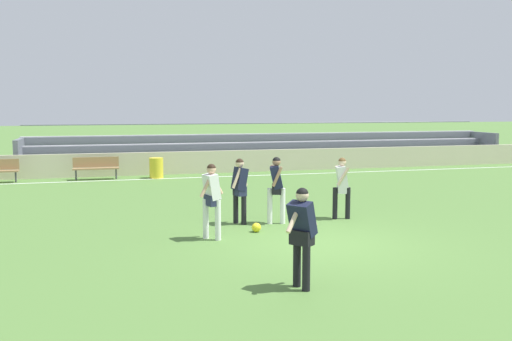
% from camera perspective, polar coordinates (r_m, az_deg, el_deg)
% --- Properties ---
extents(ground_plane, '(160.00, 160.00, 0.00)m').
position_cam_1_polar(ground_plane, '(12.18, 6.59, -7.43)').
color(ground_plane, '#517A38').
extents(field_line_sideline, '(44.00, 0.12, 0.01)m').
position_cam_1_polar(field_line_sideline, '(23.34, -4.27, -0.65)').
color(field_line_sideline, white).
rests_on(field_line_sideline, ground).
extents(sideline_wall, '(48.00, 0.16, 0.98)m').
position_cam_1_polar(sideline_wall, '(24.65, -4.91, 0.87)').
color(sideline_wall, beige).
rests_on(sideline_wall, ground).
extents(bleacher_stand, '(23.78, 2.59, 2.11)m').
position_cam_1_polar(bleacher_stand, '(27.39, 2.19, 2.27)').
color(bleacher_stand, '#B2B2B7').
rests_on(bleacher_stand, ground).
extents(bench_far_left, '(1.80, 0.40, 0.90)m').
position_cam_1_polar(bench_far_left, '(23.34, -16.09, 0.45)').
color(bench_far_left, '#99754C').
rests_on(bench_far_left, ground).
extents(trash_bin, '(0.57, 0.57, 0.84)m').
position_cam_1_polar(trash_bin, '(23.22, -10.18, 0.26)').
color(trash_bin, yellow).
rests_on(trash_bin, ground).
extents(player_white_on_ball, '(0.61, 0.45, 1.69)m').
position_cam_1_polar(player_white_on_ball, '(12.30, -4.58, -2.48)').
color(player_white_on_ball, white).
rests_on(player_white_on_ball, ground).
extents(player_dark_overlapping, '(0.45, 0.56, 1.69)m').
position_cam_1_polar(player_dark_overlapping, '(13.91, 2.10, -1.40)').
color(player_dark_overlapping, white).
rests_on(player_dark_overlapping, ground).
extents(player_dark_pressing_high, '(0.51, 0.46, 1.65)m').
position_cam_1_polar(player_dark_pressing_high, '(13.87, -1.68, -1.53)').
color(player_dark_pressing_high, black).
rests_on(player_dark_pressing_high, ground).
extents(player_white_dropping_back, '(0.47, 0.57, 1.62)m').
position_cam_1_polar(player_white_dropping_back, '(14.67, 8.79, -1.25)').
color(player_white_dropping_back, black).
rests_on(player_white_dropping_back, ground).
extents(player_dark_challenging, '(0.70, 0.53, 1.66)m').
position_cam_1_polar(player_dark_challenging, '(8.99, 4.73, -6.01)').
color(player_dark_challenging, black).
rests_on(player_dark_challenging, ground).
extents(soccer_ball, '(0.22, 0.22, 0.22)m').
position_cam_1_polar(soccer_ball, '(13.13, 0.04, -5.86)').
color(soccer_ball, yellow).
rests_on(soccer_ball, ground).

